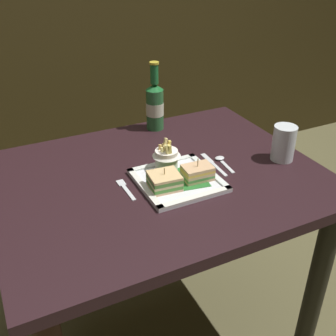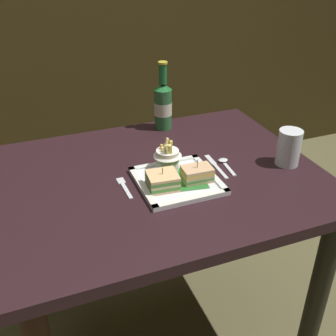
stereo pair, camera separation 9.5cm
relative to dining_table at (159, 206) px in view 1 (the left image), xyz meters
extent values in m
plane|color=brown|center=(0.00, 0.00, -0.63)|extent=(6.00, 6.00, 0.00)
cube|color=black|center=(0.00, 0.00, 0.11)|extent=(1.08, 0.85, 0.04)
cylinder|color=black|center=(0.47, -0.35, -0.27)|extent=(0.07, 0.07, 0.72)
cylinder|color=black|center=(-0.47, 0.35, -0.27)|extent=(0.07, 0.07, 0.72)
cylinder|color=#322516|center=(0.47, 0.35, -0.27)|extent=(0.07, 0.07, 0.72)
cube|color=white|center=(0.04, -0.07, 0.13)|extent=(0.26, 0.26, 0.01)
cube|color=#276B2A|center=(0.04, -0.07, 0.14)|extent=(0.20, 0.17, 0.00)
cube|color=white|center=(0.04, -0.19, 0.14)|extent=(0.26, 0.02, 0.01)
cube|color=white|center=(0.04, 0.05, 0.14)|extent=(0.26, 0.02, 0.01)
cube|color=white|center=(-0.08, -0.07, 0.14)|extent=(0.02, 0.26, 0.01)
cube|color=white|center=(0.15, -0.07, 0.14)|extent=(0.02, 0.26, 0.01)
cube|color=#E4B78A|center=(-0.02, -0.09, 0.14)|extent=(0.10, 0.09, 0.01)
cube|color=#4E913A|center=(-0.02, -0.09, 0.15)|extent=(0.10, 0.09, 0.01)
cube|color=#D6C087|center=(-0.02, -0.09, 0.16)|extent=(0.10, 0.09, 0.01)
cube|color=#538C3C|center=(-0.02, -0.09, 0.17)|extent=(0.10, 0.09, 0.01)
cube|color=#E3BA7C|center=(-0.02, -0.09, 0.18)|extent=(0.10, 0.09, 0.01)
cylinder|color=tan|center=(-0.02, -0.09, 0.17)|extent=(0.00, 0.00, 0.07)
cube|color=tan|center=(0.10, -0.09, 0.14)|extent=(0.10, 0.07, 0.01)
cube|color=#528A44|center=(0.10, -0.09, 0.15)|extent=(0.10, 0.07, 0.01)
cube|color=tan|center=(0.10, -0.09, 0.16)|extent=(0.10, 0.07, 0.01)
cube|color=#E9B84B|center=(0.10, -0.09, 0.17)|extent=(0.10, 0.07, 0.01)
cube|color=#DBAB7B|center=(0.10, -0.09, 0.18)|extent=(0.10, 0.07, 0.01)
cylinder|color=tan|center=(0.10, -0.09, 0.18)|extent=(0.00, 0.00, 0.08)
cylinder|color=white|center=(0.03, 0.01, 0.17)|extent=(0.08, 0.08, 0.07)
cone|color=white|center=(0.03, 0.01, 0.21)|extent=(0.10, 0.10, 0.03)
cube|color=#E4D168|center=(0.03, -0.02, 0.21)|extent=(0.02, 0.01, 0.06)
cube|color=#DBB665|center=(0.03, 0.03, 0.20)|extent=(0.02, 0.01, 0.05)
cube|color=#EFE088|center=(0.02, 0.00, 0.20)|extent=(0.01, 0.02, 0.05)
cube|color=#E9B862|center=(0.02, 0.02, 0.20)|extent=(0.01, 0.02, 0.05)
cube|color=#F3D665|center=(0.04, -0.01, 0.21)|extent=(0.02, 0.01, 0.06)
cube|color=#EBC872|center=(0.03, 0.00, 0.21)|extent=(0.02, 0.01, 0.05)
cube|color=#E6D87D|center=(0.03, -0.02, 0.21)|extent=(0.02, 0.01, 0.07)
cube|color=#F8DF89|center=(0.03, 0.02, 0.21)|extent=(0.03, 0.01, 0.07)
cube|color=#DDC156|center=(0.05, 0.02, 0.21)|extent=(0.01, 0.02, 0.06)
cylinder|color=#2D6736|center=(0.15, 0.35, 0.21)|extent=(0.07, 0.07, 0.17)
cone|color=#1D652E|center=(0.15, 0.35, 0.31)|extent=(0.07, 0.07, 0.02)
cylinder|color=#1E6833|center=(0.15, 0.35, 0.36)|extent=(0.03, 0.03, 0.08)
cylinder|color=gold|center=(0.15, 0.35, 0.40)|extent=(0.04, 0.04, 0.01)
cylinder|color=beige|center=(0.15, 0.35, 0.21)|extent=(0.07, 0.07, 0.05)
cylinder|color=silver|center=(0.44, -0.09, 0.19)|extent=(0.08, 0.08, 0.13)
cylinder|color=silver|center=(0.44, -0.09, 0.16)|extent=(0.07, 0.07, 0.06)
cube|color=silver|center=(-0.13, -0.06, 0.13)|extent=(0.01, 0.09, 0.00)
cube|color=silver|center=(-0.13, 0.01, 0.13)|extent=(0.02, 0.04, 0.00)
cube|color=silver|center=(0.20, -0.06, 0.13)|extent=(0.02, 0.10, 0.00)
cube|color=silver|center=(0.21, 0.03, 0.13)|extent=(0.02, 0.07, 0.00)
cube|color=silver|center=(0.24, -0.06, 0.13)|extent=(0.02, 0.09, 0.00)
ellipsoid|color=silver|center=(0.24, 0.00, 0.13)|extent=(0.04, 0.03, 0.01)
camera|label=1|loc=(-0.49, -1.08, 0.84)|focal=43.90mm
camera|label=2|loc=(-0.40, -1.12, 0.84)|focal=43.90mm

